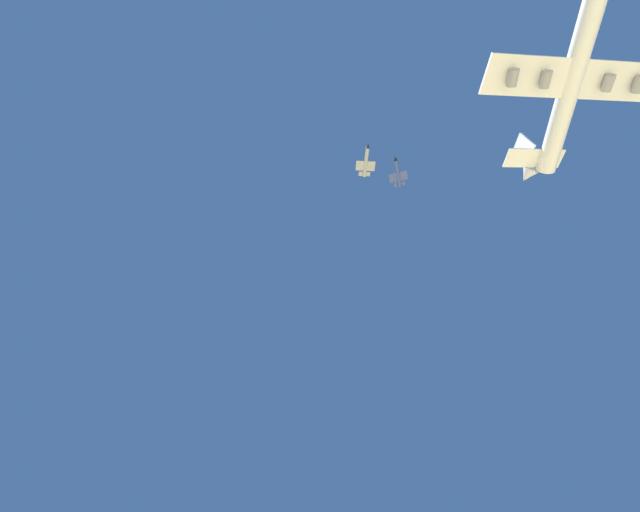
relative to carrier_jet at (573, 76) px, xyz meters
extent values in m
cylinder|color=white|center=(1.23, 0.48, 0.12)|extent=(67.66, 21.81, 6.40)
cone|color=white|center=(-32.52, -13.42, 0.71)|extent=(7.26, 7.52, 5.76)
cube|color=white|center=(-0.68, -0.13, -0.83)|extent=(33.59, 59.51, 10.18)
cylinder|color=gray|center=(7.42, -19.93, -6.45)|extent=(5.55, 4.07, 3.00)
cylinder|color=gray|center=(3.30, -9.87, -4.73)|extent=(5.55, 4.07, 3.00)
cylinder|color=gray|center=(-4.92, 10.24, -1.29)|extent=(5.55, 4.07, 3.00)
cylinder|color=gray|center=(-9.04, 20.30, 0.44)|extent=(5.55, 4.07, 3.00)
cube|color=white|center=(-26.05, -12.06, 8.21)|extent=(8.28, 5.17, 10.38)
cube|color=white|center=(-26.49, -10.99, 0.91)|extent=(14.74, 22.85, 4.03)
cylinder|color=#38478C|center=(-35.12, -57.39, 29.74)|extent=(13.05, 2.06, 1.50)
cone|color=black|center=(-27.63, -57.07, 29.74)|extent=(2.06, 1.58, 1.50)
cube|color=#38478C|center=(-36.62, -57.46, 29.54)|extent=(4.74, 8.18, 0.24)
cube|color=#38478C|center=(-40.61, -57.63, 31.69)|extent=(2.41, 0.30, 2.60)
cube|color=#38478C|center=(-40.61, -57.63, 29.94)|extent=(2.20, 4.88, 0.20)
cylinder|color=#999EA3|center=(-23.68, -69.40, 25.50)|extent=(12.76, 5.74, 1.50)
cone|color=black|center=(-16.61, -66.90, 25.50)|extent=(2.39, 2.08, 1.50)
cube|color=#999EA3|center=(-25.10, -69.90, 25.30)|extent=(6.81, 9.01, 0.24)
cube|color=#999EA3|center=(-28.87, -71.23, 27.45)|extent=(2.33, 0.99, 2.60)
cube|color=#999EA3|center=(-28.87, -71.23, 25.70)|extent=(3.48, 5.19, 0.20)
camera|label=1|loc=(63.23, -63.32, -141.70)|focal=24.65mm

